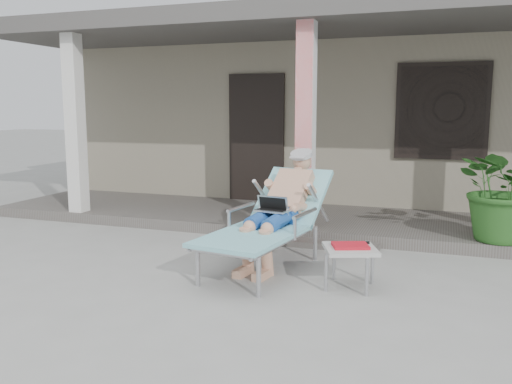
% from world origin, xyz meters
% --- Properties ---
extents(ground, '(60.00, 60.00, 0.00)m').
position_xyz_m(ground, '(0.00, 0.00, 0.00)').
color(ground, '#9E9E99').
rests_on(ground, ground).
extents(house, '(10.40, 5.40, 3.30)m').
position_xyz_m(house, '(0.00, 6.50, 1.67)').
color(house, gray).
rests_on(house, ground).
extents(porch_deck, '(10.00, 2.00, 0.15)m').
position_xyz_m(porch_deck, '(0.00, 3.00, 0.07)').
color(porch_deck, '#605B56').
rests_on(porch_deck, ground).
extents(porch_overhang, '(10.00, 2.30, 2.85)m').
position_xyz_m(porch_overhang, '(0.00, 2.95, 2.79)').
color(porch_overhang, silver).
rests_on(porch_overhang, porch_deck).
extents(porch_step, '(2.00, 0.30, 0.07)m').
position_xyz_m(porch_step, '(0.00, 1.85, 0.04)').
color(porch_step, '#605B56').
rests_on(porch_step, ground).
extents(lounger, '(1.05, 2.09, 1.32)m').
position_xyz_m(lounger, '(-0.02, 0.93, 0.81)').
color(lounger, '#B7B7BC').
rests_on(lounger, ground).
extents(side_table, '(0.61, 0.61, 0.42)m').
position_xyz_m(side_table, '(0.88, 0.45, 0.36)').
color(side_table, '#B2B2AD').
rests_on(side_table, ground).
extents(potted_palm, '(1.39, 1.28, 1.30)m').
position_xyz_m(potted_palm, '(2.37, 2.29, 0.80)').
color(potted_palm, '#26591E').
rests_on(potted_palm, porch_deck).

